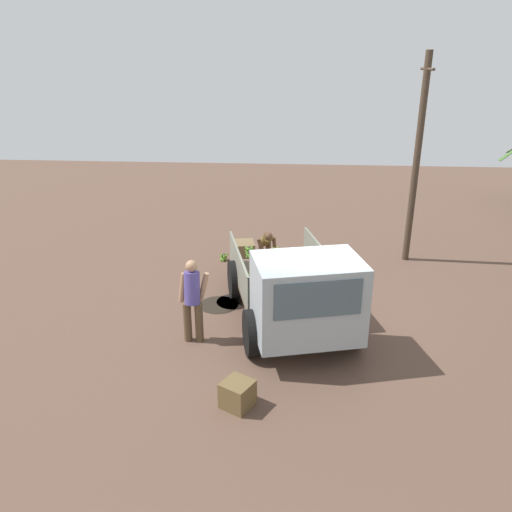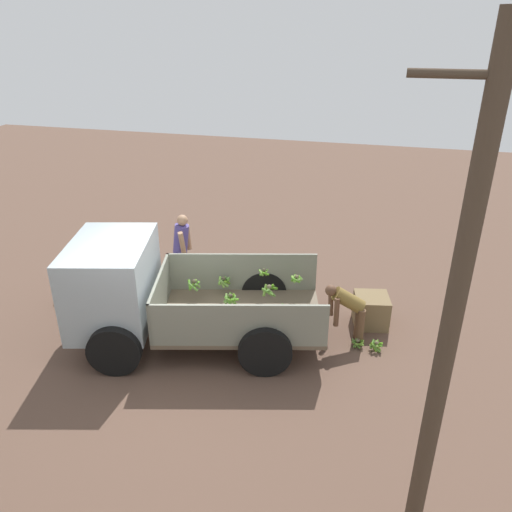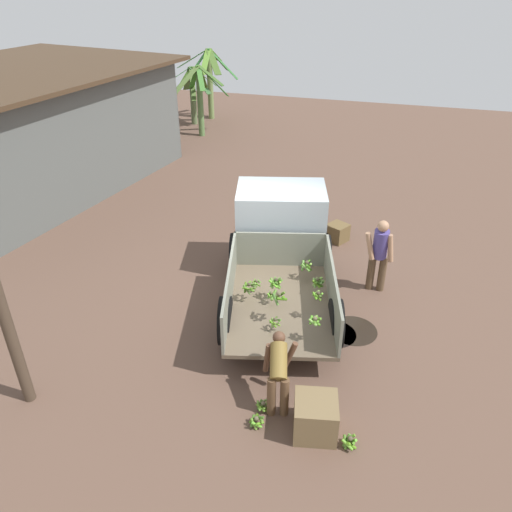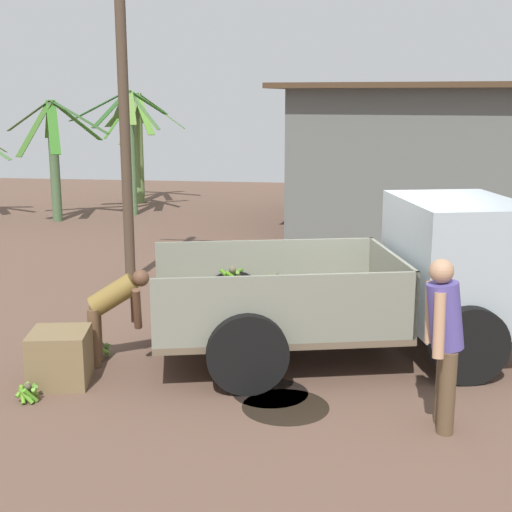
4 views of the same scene
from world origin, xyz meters
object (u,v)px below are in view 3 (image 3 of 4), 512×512
object	(u,v)px
banana_bunch_on_ground_2	(263,405)
wooden_crate_1	(338,233)
person_worker_loading	(278,370)
wooden_crate_0	(315,417)
person_foreground_visitor	(379,252)
cargo_truck	(281,237)
banana_bunch_on_ground_1	(257,421)
banana_bunch_on_ground_0	(350,441)

from	to	relation	value
banana_bunch_on_ground_2	wooden_crate_1	xyz separation A→B (m)	(6.04, -0.30, 0.12)
person_worker_loading	wooden_crate_0	world-z (taller)	person_worker_loading
person_foreground_visitor	banana_bunch_on_ground_2	xyz separation A→B (m)	(-4.00, 1.43, -0.84)
banana_bunch_on_ground_2	cargo_truck	bearing A→B (deg)	10.20
person_foreground_visitor	banana_bunch_on_ground_1	distance (m)	4.64
banana_bunch_on_ground_0	wooden_crate_0	size ratio (longest dim) A/B	0.38
banana_bunch_on_ground_2	wooden_crate_0	xyz separation A→B (m)	(-0.17, -0.87, 0.20)
cargo_truck	banana_bunch_on_ground_2	xyz separation A→B (m)	(-3.91, -0.70, -0.93)
person_foreground_visitor	banana_bunch_on_ground_0	bearing A→B (deg)	-1.00
person_worker_loading	banana_bunch_on_ground_2	distance (m)	0.67
wooden_crate_1	cargo_truck	bearing A→B (deg)	154.69
person_foreground_visitor	wooden_crate_1	xyz separation A→B (m)	(2.03, 1.12, -0.73)
banana_bunch_on_ground_2	wooden_crate_0	size ratio (longest dim) A/B	0.37
banana_bunch_on_ground_2	wooden_crate_0	distance (m)	0.91
person_worker_loading	banana_bunch_on_ground_0	size ratio (longest dim) A/B	4.75
person_worker_loading	banana_bunch_on_ground_2	xyz separation A→B (m)	(-0.23, 0.18, -0.60)
banana_bunch_on_ground_2	person_foreground_visitor	bearing A→B (deg)	-19.60
cargo_truck	wooden_crate_0	world-z (taller)	cargo_truck
banana_bunch_on_ground_0	wooden_crate_1	distance (m)	6.45
cargo_truck	banana_bunch_on_ground_0	xyz separation A→B (m)	(-4.22, -2.12, -0.93)
banana_bunch_on_ground_0	banana_bunch_on_ground_2	distance (m)	1.45
banana_bunch_on_ground_2	wooden_crate_0	world-z (taller)	wooden_crate_0
person_foreground_visitor	person_worker_loading	distance (m)	3.98
person_worker_loading	banana_bunch_on_ground_2	world-z (taller)	person_worker_loading
cargo_truck	person_worker_loading	xyz separation A→B (m)	(-3.68, -0.89, -0.33)
person_foreground_visitor	banana_bunch_on_ground_1	bearing A→B (deg)	-19.26
banana_bunch_on_ground_1	person_worker_loading	bearing A→B (deg)	-19.20
person_foreground_visitor	wooden_crate_0	size ratio (longest dim) A/B	2.66
person_foreground_visitor	banana_bunch_on_ground_2	distance (m)	4.33
cargo_truck	banana_bunch_on_ground_2	world-z (taller)	cargo_truck
wooden_crate_0	person_worker_loading	bearing A→B (deg)	59.65
cargo_truck	wooden_crate_0	size ratio (longest dim) A/B	7.44
person_worker_loading	wooden_crate_0	distance (m)	0.89
banana_bunch_on_ground_0	banana_bunch_on_ground_2	xyz separation A→B (m)	(0.31, 1.42, -0.00)
banana_bunch_on_ground_0	banana_bunch_on_ground_1	xyz separation A→B (m)	(-0.02, 1.43, 0.00)
person_foreground_visitor	banana_bunch_on_ground_0	xyz separation A→B (m)	(-4.32, 0.00, -0.84)
cargo_truck	banana_bunch_on_ground_0	world-z (taller)	cargo_truck
cargo_truck	wooden_crate_0	bearing A→B (deg)	-173.11
person_worker_loading	wooden_crate_0	size ratio (longest dim) A/B	1.82
person_worker_loading	banana_bunch_on_ground_1	bearing A→B (deg)	146.86
banana_bunch_on_ground_0	banana_bunch_on_ground_2	bearing A→B (deg)	77.54
cargo_truck	wooden_crate_0	xyz separation A→B (m)	(-4.08, -1.58, -0.73)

